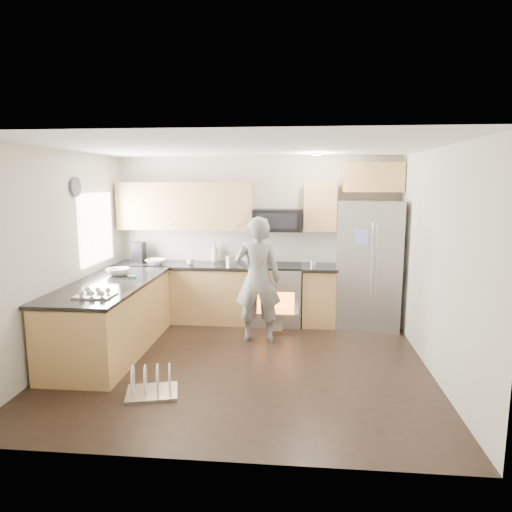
# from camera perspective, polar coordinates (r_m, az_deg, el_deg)

# --- Properties ---
(ground) EXTENTS (4.50, 4.50, 0.00)m
(ground) POSITION_cam_1_polar(r_m,az_deg,el_deg) (5.78, -1.84, -13.25)
(ground) COLOR black
(ground) RESTS_ON ground
(room_shell) EXTENTS (4.54, 4.04, 2.62)m
(room_shell) POSITION_cam_1_polar(r_m,az_deg,el_deg) (5.39, -2.30, 3.51)
(room_shell) COLOR beige
(room_shell) RESTS_ON ground
(back_cabinet_run) EXTENTS (4.45, 0.64, 2.50)m
(back_cabinet_run) POSITION_cam_1_polar(r_m,az_deg,el_deg) (7.27, -4.73, -0.65)
(back_cabinet_run) COLOR tan
(back_cabinet_run) RESTS_ON ground
(peninsula) EXTENTS (0.96, 2.36, 1.02)m
(peninsula) POSITION_cam_1_polar(r_m,az_deg,el_deg) (6.31, -17.68, -7.30)
(peninsula) COLOR tan
(peninsula) RESTS_ON ground
(stove_range) EXTENTS (0.76, 0.97, 1.79)m
(stove_range) POSITION_cam_1_polar(r_m,az_deg,el_deg) (7.16, 2.62, -3.12)
(stove_range) COLOR #B7B7BC
(stove_range) RESTS_ON ground
(refrigerator) EXTENTS (1.06, 0.89, 1.94)m
(refrigerator) POSITION_cam_1_polar(r_m,az_deg,el_deg) (7.19, 14.02, -0.98)
(refrigerator) COLOR #B7B7BC
(refrigerator) RESTS_ON ground
(person) EXTENTS (0.66, 0.44, 1.75)m
(person) POSITION_cam_1_polar(r_m,az_deg,el_deg) (6.31, 0.24, -2.96)
(person) COLOR gray
(person) RESTS_ON ground
(dish_rack) EXTENTS (0.62, 0.54, 0.33)m
(dish_rack) POSITION_cam_1_polar(r_m,az_deg,el_deg) (5.11, -12.90, -15.59)
(dish_rack) COLOR #B7B7BC
(dish_rack) RESTS_ON ground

